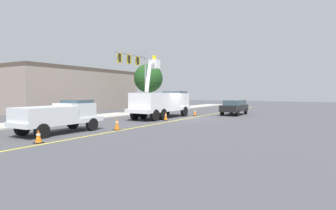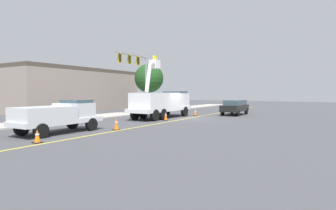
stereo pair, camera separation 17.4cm
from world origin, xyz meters
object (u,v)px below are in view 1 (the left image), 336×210
service_pickup_truck (59,115)px  traffic_cone_mid_rear (166,116)px  passing_minivan (234,106)px  utility_bucket_truck (162,102)px  traffic_cone_leading (38,136)px  traffic_signal_mast (137,69)px  traffic_cone_mid_front (117,124)px  traffic_cone_trailing (195,112)px

service_pickup_truck → traffic_cone_mid_rear: size_ratio=7.09×
passing_minivan → utility_bucket_truck: bearing=144.8°
service_pickup_truck → traffic_cone_leading: size_ratio=8.09×
passing_minivan → traffic_signal_mast: 12.12m
traffic_cone_mid_rear → passing_minivan: bearing=-20.4°
passing_minivan → traffic_signal_mast: size_ratio=0.63×
traffic_cone_leading → traffic_signal_mast: 19.60m
traffic_cone_mid_front → traffic_cone_trailing: traffic_cone_mid_front is taller
traffic_cone_mid_rear → traffic_cone_trailing: traffic_cone_mid_rear is taller
traffic_cone_trailing → traffic_signal_mast: size_ratio=0.09×
utility_bucket_truck → traffic_cone_trailing: (4.29, -1.64, -1.24)m
utility_bucket_truck → traffic_cone_mid_rear: size_ratio=10.38×
utility_bucket_truck → traffic_cone_trailing: 4.76m
utility_bucket_truck → passing_minivan: size_ratio=1.71×
passing_minivan → traffic_cone_leading: size_ratio=6.94×
utility_bucket_truck → traffic_cone_leading: bearing=-172.1°
service_pickup_truck → traffic_cone_trailing: 16.56m
traffic_cone_mid_rear → service_pickup_truck: bearing=170.8°
traffic_cone_trailing → traffic_signal_mast: (-1.68, 6.75, 4.98)m
traffic_cone_mid_rear → traffic_cone_trailing: bearing=0.4°
traffic_cone_leading → traffic_cone_trailing: (19.22, 0.42, 0.02)m
utility_bucket_truck → traffic_cone_mid_rear: (-1.99, -1.69, -1.21)m
utility_bucket_truck → service_pickup_truck: 12.18m
traffic_cone_mid_front → traffic_signal_mast: size_ratio=0.11×
passing_minivan → traffic_cone_mid_front: passing_minivan is taller
traffic_cone_trailing → traffic_signal_mast: traffic_signal_mast is taller
service_pickup_truck → traffic_cone_leading: (-2.75, -2.03, -0.78)m
utility_bucket_truck → service_pickup_truck: size_ratio=1.46×
utility_bucket_truck → traffic_cone_mid_rear: bearing=-139.7°
traffic_cone_mid_rear → traffic_signal_mast: size_ratio=0.10×
traffic_signal_mast → traffic_cone_trailing: bearing=-76.1°
service_pickup_truck → traffic_cone_mid_front: 3.74m
traffic_cone_leading → traffic_cone_mid_rear: bearing=1.6°
traffic_cone_mid_rear → traffic_signal_mast: traffic_signal_mast is taller
utility_bucket_truck → traffic_cone_mid_front: utility_bucket_truck is taller
passing_minivan → traffic_cone_trailing: passing_minivan is taller
service_pickup_truck → utility_bucket_truck: bearing=0.2°
service_pickup_truck → traffic_cone_mid_front: (2.97, -2.17, -0.70)m
service_pickup_truck → traffic_cone_mid_rear: bearing=-9.2°
traffic_cone_mid_front → traffic_signal_mast: bearing=31.8°
passing_minivan → traffic_cone_trailing: 4.69m
traffic_cone_mid_rear → traffic_cone_trailing: size_ratio=1.09×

